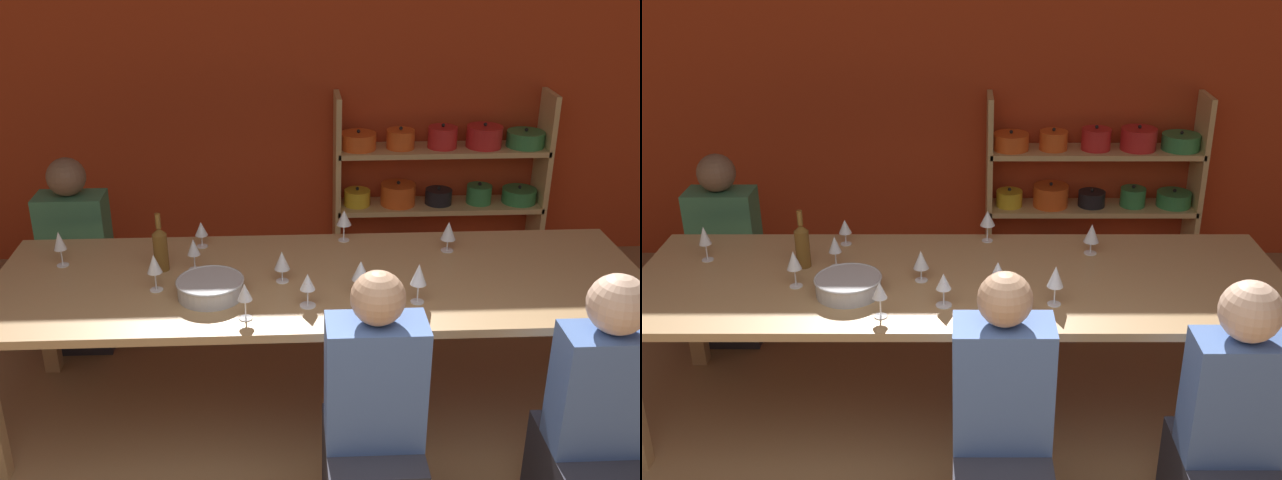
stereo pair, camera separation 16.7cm
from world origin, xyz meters
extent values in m
cube|color=#B23819|center=(0.00, 3.83, 1.35)|extent=(8.80, 0.06, 2.70)
cube|color=tan|center=(0.37, 3.63, 0.61)|extent=(0.04, 0.30, 1.23)
cube|color=tan|center=(1.80, 3.63, 0.61)|extent=(0.04, 0.30, 1.23)
cube|color=tan|center=(1.09, 3.63, 0.02)|extent=(1.43, 0.30, 0.04)
cylinder|color=#235BAD|center=(0.80, 3.63, 0.11)|extent=(0.17, 0.17, 0.14)
sphere|color=black|center=(0.80, 3.63, 0.19)|extent=(0.02, 0.02, 0.02)
cylinder|color=red|center=(1.09, 3.63, 0.11)|extent=(0.17, 0.17, 0.14)
sphere|color=black|center=(1.09, 3.63, 0.19)|extent=(0.02, 0.02, 0.02)
cylinder|color=silver|center=(1.66, 3.63, 0.09)|extent=(0.17, 0.17, 0.10)
sphere|color=black|center=(1.66, 3.63, 0.15)|extent=(0.02, 0.02, 0.02)
cube|color=tan|center=(1.09, 3.63, 0.43)|extent=(1.43, 0.30, 0.04)
cylinder|color=gold|center=(0.51, 3.63, 0.50)|extent=(0.18, 0.18, 0.11)
sphere|color=black|center=(0.51, 3.63, 0.57)|extent=(0.02, 0.02, 0.02)
cylinder|color=#E0561E|center=(0.80, 3.63, 0.52)|extent=(0.24, 0.24, 0.15)
sphere|color=black|center=(0.80, 3.63, 0.61)|extent=(0.02, 0.02, 0.02)
cylinder|color=black|center=(1.09, 3.63, 0.50)|extent=(0.19, 0.19, 0.10)
sphere|color=black|center=(1.09, 3.63, 0.56)|extent=(0.02, 0.02, 0.02)
cylinder|color=#338447|center=(1.37, 3.63, 0.51)|extent=(0.17, 0.17, 0.13)
sphere|color=black|center=(1.37, 3.63, 0.59)|extent=(0.02, 0.02, 0.02)
cylinder|color=#338447|center=(1.66, 3.63, 0.49)|extent=(0.24, 0.24, 0.10)
sphere|color=black|center=(1.66, 3.63, 0.56)|extent=(0.02, 0.02, 0.02)
cube|color=tan|center=(1.09, 3.63, 0.84)|extent=(1.43, 0.30, 0.04)
cylinder|color=#E0561E|center=(0.51, 3.63, 0.91)|extent=(0.24, 0.24, 0.11)
sphere|color=black|center=(0.51, 3.63, 0.98)|extent=(0.02, 0.02, 0.02)
cylinder|color=#E0561E|center=(0.80, 3.63, 0.92)|extent=(0.19, 0.19, 0.13)
sphere|color=black|center=(0.80, 3.63, 0.99)|extent=(0.02, 0.02, 0.02)
cylinder|color=red|center=(1.09, 3.63, 0.93)|extent=(0.20, 0.20, 0.14)
sphere|color=black|center=(1.09, 3.63, 1.01)|extent=(0.02, 0.02, 0.02)
cylinder|color=red|center=(1.37, 3.63, 0.93)|extent=(0.24, 0.24, 0.15)
sphere|color=black|center=(1.37, 3.63, 1.01)|extent=(0.02, 0.02, 0.02)
cylinder|color=#338447|center=(1.66, 3.63, 0.91)|extent=(0.26, 0.26, 0.11)
sphere|color=black|center=(1.66, 3.63, 0.97)|extent=(0.02, 0.02, 0.02)
cube|color=tan|center=(0.17, 1.92, 0.73)|extent=(3.09, 1.02, 0.04)
cube|color=tan|center=(-1.29, 2.35, 0.36)|extent=(0.08, 0.08, 0.71)
cube|color=tan|center=(1.64, 2.35, 0.36)|extent=(0.08, 0.08, 0.71)
cylinder|color=#B7BABC|center=(-0.33, 1.76, 0.79)|extent=(0.29, 0.29, 0.08)
torus|color=#B7BABC|center=(-0.33, 1.76, 0.83)|extent=(0.31, 0.31, 0.01)
cylinder|color=brown|center=(-0.59, 2.04, 0.85)|extent=(0.07, 0.07, 0.19)
cone|color=brown|center=(-0.59, 2.04, 0.96)|extent=(0.07, 0.07, 0.03)
cylinder|color=brown|center=(-0.59, 2.04, 1.01)|extent=(0.03, 0.03, 0.07)
cylinder|color=white|center=(0.34, 1.73, 0.75)|extent=(0.06, 0.06, 0.00)
cylinder|color=white|center=(0.34, 1.73, 0.80)|extent=(0.01, 0.01, 0.08)
cone|color=white|center=(0.34, 1.73, 0.88)|extent=(0.08, 0.08, 0.09)
cylinder|color=white|center=(0.59, 1.66, 0.75)|extent=(0.06, 0.06, 0.00)
cylinder|color=white|center=(0.59, 1.66, 0.80)|extent=(0.01, 0.01, 0.09)
cone|color=white|center=(0.59, 1.66, 0.89)|extent=(0.07, 0.07, 0.10)
cylinder|color=white|center=(-0.58, 1.83, 0.75)|extent=(0.06, 0.06, 0.00)
cylinder|color=white|center=(-0.58, 1.83, 0.80)|extent=(0.01, 0.01, 0.09)
cone|color=white|center=(-0.58, 1.83, 0.89)|extent=(0.07, 0.07, 0.09)
cylinder|color=beige|center=(-0.58, 1.83, 0.87)|extent=(0.04, 0.04, 0.04)
cylinder|color=white|center=(-0.01, 1.89, 0.75)|extent=(0.06, 0.06, 0.00)
cylinder|color=white|center=(-0.01, 1.89, 0.79)|extent=(0.01, 0.01, 0.06)
cone|color=white|center=(-0.01, 1.89, 0.86)|extent=(0.07, 0.07, 0.09)
cylinder|color=beige|center=(-0.01, 1.89, 0.84)|extent=(0.04, 0.04, 0.04)
cylinder|color=white|center=(0.45, 1.57, 0.75)|extent=(0.06, 0.06, 0.00)
cylinder|color=white|center=(0.45, 1.57, 0.79)|extent=(0.01, 0.01, 0.07)
cone|color=white|center=(0.45, 1.57, 0.87)|extent=(0.06, 0.06, 0.08)
cylinder|color=beige|center=(0.45, 1.57, 0.85)|extent=(0.04, 0.04, 0.03)
cylinder|color=white|center=(0.32, 2.34, 0.75)|extent=(0.06, 0.06, 0.00)
cylinder|color=white|center=(0.32, 2.34, 0.80)|extent=(0.01, 0.01, 0.09)
cone|color=white|center=(0.32, 2.34, 0.88)|extent=(0.08, 0.08, 0.08)
cylinder|color=beige|center=(0.32, 2.34, 0.86)|extent=(0.04, 0.04, 0.03)
cylinder|color=white|center=(-1.08, 2.11, 0.75)|extent=(0.06, 0.06, 0.00)
cylinder|color=white|center=(-1.08, 2.11, 0.80)|extent=(0.01, 0.01, 0.08)
cone|color=white|center=(-1.08, 2.11, 0.89)|extent=(0.06, 0.06, 0.09)
cylinder|color=white|center=(-0.42, 2.30, 0.75)|extent=(0.06, 0.06, 0.00)
cylinder|color=white|center=(-0.42, 2.30, 0.79)|extent=(0.01, 0.01, 0.06)
cone|color=white|center=(-0.42, 2.30, 0.85)|extent=(0.07, 0.07, 0.07)
cylinder|color=white|center=(-0.43, 2.03, 0.75)|extent=(0.06, 0.06, 0.00)
cylinder|color=white|center=(-0.43, 2.03, 0.80)|extent=(0.01, 0.01, 0.08)
cone|color=white|center=(-0.43, 2.03, 0.88)|extent=(0.06, 0.06, 0.08)
cylinder|color=maroon|center=(-0.43, 2.03, 0.86)|extent=(0.03, 0.03, 0.03)
cylinder|color=white|center=(-0.17, 1.55, 0.75)|extent=(0.06, 0.06, 0.00)
cylinder|color=white|center=(-0.17, 1.55, 0.80)|extent=(0.01, 0.01, 0.09)
cone|color=white|center=(-0.17, 1.55, 0.88)|extent=(0.06, 0.06, 0.08)
cylinder|color=beige|center=(-0.17, 1.55, 0.86)|extent=(0.03, 0.03, 0.03)
cylinder|color=white|center=(0.10, 1.65, 0.75)|extent=(0.07, 0.07, 0.00)
cylinder|color=white|center=(0.10, 1.65, 0.80)|extent=(0.01, 0.01, 0.08)
cone|color=white|center=(0.10, 1.65, 0.87)|extent=(0.07, 0.07, 0.07)
cylinder|color=maroon|center=(0.10, 1.65, 0.85)|extent=(0.04, 0.04, 0.03)
cylinder|color=white|center=(0.83, 2.19, 0.75)|extent=(0.06, 0.06, 0.00)
cylinder|color=white|center=(0.83, 2.19, 0.79)|extent=(0.01, 0.01, 0.06)
cone|color=white|center=(0.83, 2.19, 0.86)|extent=(0.08, 0.08, 0.09)
cylinder|color=maroon|center=(0.83, 2.19, 0.84)|extent=(0.04, 0.04, 0.04)
cube|color=#4C70B7|center=(0.33, 1.08, 0.74)|extent=(0.37, 0.20, 0.52)
sphere|color=tan|center=(0.33, 1.08, 1.09)|extent=(0.20, 0.20, 0.20)
cube|color=#2D2D38|center=(-1.19, 2.71, 0.21)|extent=(0.38, 0.48, 0.41)
cube|color=#3D7551|center=(-1.19, 2.71, 0.65)|extent=(0.38, 0.21, 0.48)
sphere|color=brown|center=(-1.19, 2.71, 1.00)|extent=(0.21, 0.21, 0.21)
cube|color=#4C70B7|center=(1.20, 1.07, 0.68)|extent=(0.36, 0.20, 0.52)
sphere|color=beige|center=(1.20, 1.07, 1.05)|extent=(0.23, 0.23, 0.23)
camera|label=1|loc=(0.02, -1.23, 2.36)|focal=42.00mm
camera|label=2|loc=(0.18, -1.24, 2.36)|focal=42.00mm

